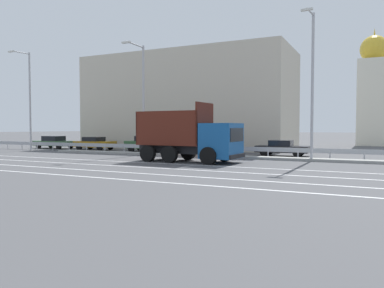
% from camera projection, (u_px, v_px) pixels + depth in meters
% --- Properties ---
extents(ground_plane, '(320.00, 320.00, 0.00)m').
position_uv_depth(ground_plane, '(184.00, 159.00, 26.09)').
color(ground_plane, '#4C4C4F').
extents(lane_strip_0, '(48.15, 0.16, 0.01)m').
position_uv_depth(lane_strip_0, '(175.00, 164.00, 22.17)').
color(lane_strip_0, silver).
rests_on(lane_strip_0, ground_plane).
extents(lane_strip_1, '(48.15, 0.16, 0.01)m').
position_uv_depth(lane_strip_1, '(154.00, 168.00, 20.07)').
color(lane_strip_1, silver).
rests_on(lane_strip_1, ground_plane).
extents(lane_strip_2, '(48.15, 0.16, 0.01)m').
position_uv_depth(lane_strip_2, '(128.00, 173.00, 17.95)').
color(lane_strip_2, silver).
rests_on(lane_strip_2, ground_plane).
extents(lane_strip_3, '(48.15, 0.16, 0.01)m').
position_uv_depth(lane_strip_3, '(100.00, 178.00, 16.10)').
color(lane_strip_3, silver).
rests_on(lane_strip_3, ground_plane).
extents(median_island, '(26.48, 1.10, 0.18)m').
position_uv_depth(median_island, '(196.00, 156.00, 27.79)').
color(median_island, gray).
rests_on(median_island, ground_plane).
extents(median_guardrail, '(48.15, 0.09, 0.78)m').
position_uv_depth(median_guardrail, '(202.00, 148.00, 28.72)').
color(median_guardrail, '#9EA0A5').
rests_on(median_guardrail, ground_plane).
extents(dump_truck, '(6.77, 2.93, 3.71)m').
position_uv_depth(dump_truck, '(200.00, 142.00, 23.35)').
color(dump_truck, '#144C8C').
rests_on(dump_truck, ground_plane).
extents(median_road_sign, '(0.83, 0.16, 2.39)m').
position_uv_depth(median_road_sign, '(238.00, 140.00, 26.31)').
color(median_road_sign, white).
rests_on(median_road_sign, ground_plane).
extents(street_lamp_0, '(0.71, 2.05, 9.22)m').
position_uv_depth(street_lamp_0, '(29.00, 97.00, 35.15)').
color(street_lamp_0, '#ADADB2').
rests_on(street_lamp_0, ground_plane).
extents(street_lamp_1, '(0.71, 2.56, 8.61)m').
position_uv_depth(street_lamp_1, '(142.00, 94.00, 29.33)').
color(street_lamp_1, '#ADADB2').
rests_on(street_lamp_1, ground_plane).
extents(street_lamp_2, '(0.72, 1.83, 9.45)m').
position_uv_depth(street_lamp_2, '(312.00, 80.00, 23.78)').
color(street_lamp_2, '#ADADB2').
rests_on(street_lamp_2, ground_plane).
extents(parked_car_0, '(4.51, 1.89, 1.30)m').
position_uv_depth(parked_car_0, '(54.00, 142.00, 38.88)').
color(parked_car_0, '#335B33').
rests_on(parked_car_0, ground_plane).
extents(parked_car_1, '(3.99, 1.96, 1.27)m').
position_uv_depth(parked_car_1, '(95.00, 143.00, 36.22)').
color(parked_car_1, '#B27A14').
rests_on(parked_car_1, ground_plane).
extents(parked_car_2, '(4.00, 2.06, 1.42)m').
position_uv_depth(parked_car_2, '(147.00, 144.00, 33.72)').
color(parked_car_2, '#335B33').
rests_on(parked_car_2, ground_plane).
extents(parked_car_3, '(4.28, 2.27, 1.22)m').
position_uv_depth(parked_car_3, '(210.00, 146.00, 31.06)').
color(parked_car_3, gray).
rests_on(parked_car_3, ground_plane).
extents(parked_car_4, '(3.94, 2.08, 1.22)m').
position_uv_depth(parked_car_4, '(282.00, 148.00, 28.38)').
color(parked_car_4, black).
rests_on(parked_car_4, ground_plane).
extents(background_building_0, '(21.72, 9.08, 9.78)m').
position_uv_depth(background_building_0, '(188.00, 102.00, 39.92)').
color(background_building_0, beige).
rests_on(background_building_0, ground_plane).
extents(church_tower, '(3.60, 3.60, 14.11)m').
position_uv_depth(church_tower, '(373.00, 92.00, 45.10)').
color(church_tower, silver).
rests_on(church_tower, ground_plane).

